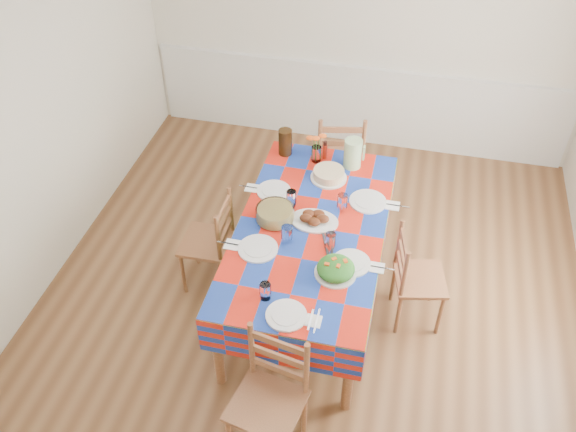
# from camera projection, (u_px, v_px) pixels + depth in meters

# --- Properties ---
(room) EXTENTS (4.58, 5.08, 2.78)m
(room) POSITION_uv_depth(u_px,v_px,m) (314.00, 180.00, 4.20)
(room) COLOR brown
(room) RESTS_ON ground
(wainscot) EXTENTS (4.41, 0.06, 0.92)m
(wainscot) POSITION_uv_depth(u_px,v_px,m) (358.00, 103.00, 6.58)
(wainscot) COLOR white
(wainscot) RESTS_ON room
(dining_table) EXTENTS (1.12, 2.08, 0.81)m
(dining_table) POSITION_uv_depth(u_px,v_px,m) (311.00, 236.00, 4.70)
(dining_table) COLOR brown
(dining_table) RESTS_ON room
(setting_near_head) EXTENTS (0.45, 0.30, 0.13)m
(setting_near_head) POSITION_uv_depth(u_px,v_px,m) (280.00, 306.00, 4.02)
(setting_near_head) COLOR silver
(setting_near_head) RESTS_ON dining_table
(setting_left_near) EXTENTS (0.54, 0.32, 0.14)m
(setting_left_near) POSITION_uv_depth(u_px,v_px,m) (268.00, 243.00, 4.47)
(setting_left_near) COLOR silver
(setting_left_near) RESTS_ON dining_table
(setting_left_far) EXTENTS (0.51, 0.30, 0.13)m
(setting_left_far) POSITION_uv_depth(u_px,v_px,m) (279.00, 193.00, 4.89)
(setting_left_far) COLOR silver
(setting_left_far) RESTS_ON dining_table
(setting_right_near) EXTENTS (0.53, 0.30, 0.13)m
(setting_right_near) POSITION_uv_depth(u_px,v_px,m) (344.00, 255.00, 4.38)
(setting_right_near) COLOR silver
(setting_right_near) RESTS_ON dining_table
(setting_right_far) EXTENTS (0.56, 0.32, 0.14)m
(setting_right_far) POSITION_uv_depth(u_px,v_px,m) (360.00, 202.00, 4.81)
(setting_right_far) COLOR silver
(setting_right_far) RESTS_ON dining_table
(meat_platter) EXTENTS (0.38, 0.27, 0.07)m
(meat_platter) POSITION_uv_depth(u_px,v_px,m) (314.00, 219.00, 4.67)
(meat_platter) COLOR silver
(meat_platter) RESTS_ON dining_table
(salad_platter) EXTENTS (0.30, 0.30, 0.13)m
(salad_platter) POSITION_uv_depth(u_px,v_px,m) (336.00, 269.00, 4.25)
(salad_platter) COLOR silver
(salad_platter) RESTS_ON dining_table
(pasta_bowl) EXTENTS (0.30, 0.30, 0.11)m
(pasta_bowl) POSITION_uv_depth(u_px,v_px,m) (275.00, 214.00, 4.67)
(pasta_bowl) COLOR white
(pasta_bowl) RESTS_ON dining_table
(cake) EXTENTS (0.30, 0.30, 0.08)m
(cake) POSITION_uv_depth(u_px,v_px,m) (329.00, 175.00, 5.06)
(cake) COLOR silver
(cake) RESTS_ON dining_table
(serving_utensils) EXTENTS (0.14, 0.32, 0.01)m
(serving_utensils) POSITION_uv_depth(u_px,v_px,m) (329.00, 242.00, 4.52)
(serving_utensils) COLOR black
(serving_utensils) RESTS_ON dining_table
(flower_vase) EXTENTS (0.17, 0.14, 0.28)m
(flower_vase) POSITION_uv_depth(u_px,v_px,m) (316.00, 150.00, 5.19)
(flower_vase) COLOR white
(flower_vase) RESTS_ON dining_table
(hot_sauce) EXTENTS (0.04, 0.04, 0.17)m
(hot_sauce) POSITION_uv_depth(u_px,v_px,m) (325.00, 150.00, 5.24)
(hot_sauce) COLOR #AF210E
(hot_sauce) RESTS_ON dining_table
(green_pitcher) EXTENTS (0.15, 0.15, 0.26)m
(green_pitcher) POSITION_uv_depth(u_px,v_px,m) (353.00, 153.00, 5.13)
(green_pitcher) COLOR #A3CA8E
(green_pitcher) RESTS_ON dining_table
(tea_pitcher) EXTENTS (0.12, 0.12, 0.24)m
(tea_pitcher) POSITION_uv_depth(u_px,v_px,m) (285.00, 142.00, 5.27)
(tea_pitcher) COLOR black
(tea_pitcher) RESTS_ON dining_table
(name_card) EXTENTS (0.09, 0.03, 0.02)m
(name_card) POSITION_uv_depth(u_px,v_px,m) (284.00, 330.00, 3.91)
(name_card) COLOR silver
(name_card) RESTS_ON dining_table
(chair_near) EXTENTS (0.51, 0.50, 1.00)m
(chair_near) POSITION_uv_depth(u_px,v_px,m) (270.00, 399.00, 3.90)
(chair_near) COLOR brown
(chair_near) RESTS_ON room
(chair_far) EXTENTS (0.54, 0.52, 1.03)m
(chair_far) POSITION_uv_depth(u_px,v_px,m) (339.00, 159.00, 5.79)
(chair_far) COLOR brown
(chair_far) RESTS_ON room
(chair_left) EXTENTS (0.40, 0.42, 0.93)m
(chair_left) POSITION_uv_depth(u_px,v_px,m) (211.00, 242.00, 5.02)
(chair_left) COLOR brown
(chair_left) RESTS_ON room
(chair_right) EXTENTS (0.46, 0.47, 0.91)m
(chair_right) POSITION_uv_depth(u_px,v_px,m) (415.00, 279.00, 4.73)
(chair_right) COLOR brown
(chair_right) RESTS_ON room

